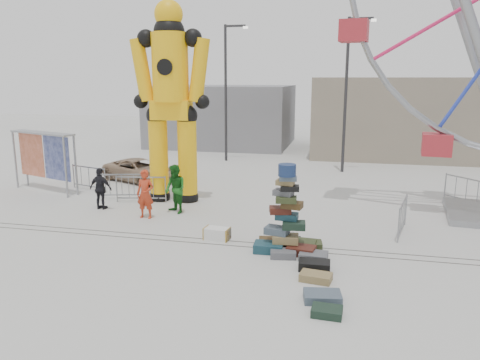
% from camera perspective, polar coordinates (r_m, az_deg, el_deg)
% --- Properties ---
extents(ground, '(90.00, 90.00, 0.00)m').
position_cam_1_polar(ground, '(13.75, -1.08, -8.91)').
color(ground, '#9E9E99').
rests_on(ground, ground).
extents(track_line_near, '(40.00, 0.04, 0.01)m').
position_cam_1_polar(track_line_near, '(14.29, -0.50, -8.04)').
color(track_line_near, '#47443F').
rests_on(track_line_near, ground).
extents(track_line_far, '(40.00, 0.04, 0.01)m').
position_cam_1_polar(track_line_far, '(14.66, -0.14, -7.51)').
color(track_line_far, '#47443F').
rests_on(track_line_far, ground).
extents(building_right, '(12.00, 8.00, 5.00)m').
position_cam_1_polar(building_right, '(32.77, 19.74, 7.30)').
color(building_right, gray).
rests_on(building_right, ground).
extents(building_left, '(10.00, 8.00, 4.40)m').
position_cam_1_polar(building_left, '(35.72, -2.04, 7.89)').
color(building_left, gray).
rests_on(building_left, ground).
extents(lamp_post_right, '(1.41, 0.25, 8.00)m').
position_cam_1_polar(lamp_post_right, '(25.44, 13.02, 10.93)').
color(lamp_post_right, '#2D2D30').
rests_on(lamp_post_right, ground).
extents(lamp_post_left, '(1.41, 0.25, 8.00)m').
position_cam_1_polar(lamp_post_left, '(28.31, -1.57, 11.35)').
color(lamp_post_left, '#2D2D30').
rests_on(lamp_post_left, ground).
extents(suitcase_tower, '(1.82, 1.63, 2.60)m').
position_cam_1_polar(suitcase_tower, '(13.76, 5.60, -5.73)').
color(suitcase_tower, '#193F4D').
rests_on(suitcase_tower, ground).
extents(crash_test_dummy, '(3.24, 1.43, 8.15)m').
position_cam_1_polar(crash_test_dummy, '(18.98, -8.40, 10.16)').
color(crash_test_dummy, black).
rests_on(crash_test_dummy, ground).
extents(banner_scaffold, '(3.67, 1.77, 2.66)m').
position_cam_1_polar(banner_scaffold, '(22.38, -22.88, 3.72)').
color(banner_scaffold, gray).
rests_on(banner_scaffold, ground).
extents(steamer_trunk, '(0.83, 0.54, 0.37)m').
position_cam_1_polar(steamer_trunk, '(14.82, -2.82, -6.55)').
color(steamer_trunk, silver).
rests_on(steamer_trunk, ground).
extents(row_case_0, '(0.83, 0.63, 0.20)m').
position_cam_1_polar(row_case_0, '(14.27, 8.42, -7.80)').
color(row_case_0, '#333D1E').
rests_on(row_case_0, ground).
extents(row_case_1, '(0.81, 0.62, 0.20)m').
position_cam_1_polar(row_case_1, '(13.43, 8.94, -9.13)').
color(row_case_1, '#595B61').
rests_on(row_case_1, ground).
extents(row_case_2, '(0.84, 0.52, 0.25)m').
position_cam_1_polar(row_case_2, '(12.73, 9.06, -10.25)').
color(row_case_2, black).
rests_on(row_case_2, ground).
extents(row_case_3, '(0.84, 0.59, 0.20)m').
position_cam_1_polar(row_case_3, '(12.12, 9.22, -11.60)').
color(row_case_3, olive).
rests_on(row_case_3, ground).
extents(row_case_4, '(0.93, 0.70, 0.20)m').
position_cam_1_polar(row_case_4, '(11.15, 10.01, -13.84)').
color(row_case_4, '#475766').
rests_on(row_case_4, ground).
extents(row_case_5, '(0.68, 0.51, 0.18)m').
position_cam_1_polar(row_case_5, '(10.56, 10.55, -15.49)').
color(row_case_5, '#192E22').
rests_on(row_case_5, ground).
extents(barricade_dummy_a, '(1.94, 0.68, 1.10)m').
position_cam_1_polar(barricade_dummy_a, '(22.17, -17.93, 0.22)').
color(barricade_dummy_a, gray).
rests_on(barricade_dummy_a, ground).
extents(barricade_dummy_b, '(1.95, 0.63, 1.10)m').
position_cam_1_polar(barricade_dummy_b, '(20.14, -14.21, -0.74)').
color(barricade_dummy_b, gray).
rests_on(barricade_dummy_b, ground).
extents(barricade_dummy_c, '(1.98, 0.48, 1.10)m').
position_cam_1_polar(barricade_dummy_c, '(19.44, -11.97, -1.10)').
color(barricade_dummy_c, gray).
rests_on(barricade_dummy_c, ground).
extents(barricade_wheel_front, '(0.52, 1.98, 1.10)m').
position_cam_1_polar(barricade_wheel_front, '(16.14, 19.20, -4.29)').
color(barricade_wheel_front, gray).
rests_on(barricade_wheel_front, ground).
extents(barricade_wheel_back, '(1.37, 1.59, 1.10)m').
position_cam_1_polar(barricade_wheel_back, '(20.81, 25.87, -1.20)').
color(barricade_wheel_back, gray).
rests_on(barricade_wheel_back, ground).
extents(pedestrian_red, '(0.65, 0.43, 1.78)m').
position_cam_1_polar(pedestrian_red, '(17.17, -11.47, -1.70)').
color(pedestrian_red, '#B23319').
rests_on(pedestrian_red, ground).
extents(pedestrian_green, '(1.13, 1.10, 1.83)m').
position_cam_1_polar(pedestrian_green, '(17.62, -7.90, -1.11)').
color(pedestrian_green, '#165A17').
rests_on(pedestrian_green, ground).
extents(pedestrian_black, '(0.99, 0.49, 1.62)m').
position_cam_1_polar(pedestrian_black, '(18.76, -16.61, -1.02)').
color(pedestrian_black, black).
rests_on(pedestrian_black, ground).
extents(parked_suv, '(4.30, 3.20, 1.09)m').
position_cam_1_polar(parked_suv, '(23.48, -12.19, 1.18)').
color(parked_suv, '#977C61').
rests_on(parked_suv, ground).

